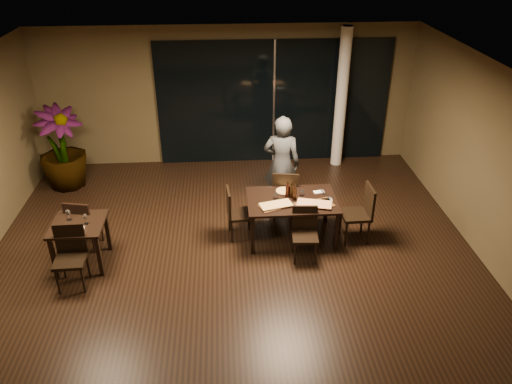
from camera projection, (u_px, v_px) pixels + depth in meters
The scene contains 31 objects.
ground at pixel (235, 267), 7.93m from camera, with size 8.00×8.00×0.00m, color black.
wall_back at pixel (227, 96), 10.72m from camera, with size 8.00×0.10×3.00m, color brown.
wall_right at pixel (504, 176), 7.44m from camera, with size 0.10×8.00×3.00m, color brown.
ceiling at pixel (230, 81), 6.46m from camera, with size 8.00×8.00×0.04m, color silver.
window_panel at pixel (274, 103), 10.78m from camera, with size 5.00×0.06×2.70m, color black.
column at pixel (341, 99), 10.52m from camera, with size 0.24×0.24×3.00m, color silver.
main_table at pixel (292, 203), 8.36m from camera, with size 1.50×1.00×0.75m.
side_table at pixel (79, 230), 7.74m from camera, with size 0.80×0.80×0.75m.
chair_main_far at pixel (285, 193), 8.92m from camera, with size 0.53×0.53×0.99m.
chair_main_near at pixel (305, 230), 7.98m from camera, with size 0.43×0.43×0.88m.
chair_main_left at pixel (235, 211), 8.45m from camera, with size 0.46×0.46×0.92m.
chair_main_right at pixel (361, 210), 8.38m from camera, with size 0.48×0.48×1.00m.
chair_side_far at pixel (82, 222), 8.13m from camera, with size 0.51×0.51×0.93m.
chair_side_near at pixel (70, 253), 7.37m from camera, with size 0.46×0.46×0.96m.
diner at pixel (282, 164), 9.12m from camera, with size 0.62×0.42×1.84m, color #303335.
potted_plant at pixel (62, 148), 9.92m from camera, with size 0.91×0.91×1.68m, color #184717.
pizza_board_left at pixel (276, 206), 8.12m from camera, with size 0.54×0.27×0.01m, color #412814.
pizza_board_right at pixel (314, 205), 8.15m from camera, with size 0.62×0.31×0.01m, color #492F17.
oblong_pizza_left at pixel (276, 205), 8.11m from camera, with size 0.50×0.23×0.02m, color maroon, non-canonical shape.
oblong_pizza_right at pixel (314, 204), 8.14m from camera, with size 0.54×0.25×0.02m, color maroon, non-canonical shape.
round_pizza at pixel (284, 191), 8.55m from camera, with size 0.27×0.27×0.01m, color #B12013.
bottle_a at pixel (287, 189), 8.31m from camera, with size 0.07×0.07×0.30m, color black, non-canonical shape.
bottle_b at pixel (295, 192), 8.24m from camera, with size 0.06×0.06×0.30m, color black, non-canonical shape.
bottle_c at pixel (291, 190), 8.31m from camera, with size 0.06×0.06×0.29m, color black, non-canonical shape.
tumbler_left at pixel (276, 196), 8.32m from camera, with size 0.07×0.07×0.08m, color white.
tumbler_right at pixel (302, 193), 8.42m from camera, with size 0.07×0.07×0.09m, color white.
napkin_near at pixel (327, 200), 8.29m from camera, with size 0.18×0.10×0.01m, color white.
napkin_far at pixel (319, 192), 8.53m from camera, with size 0.18×0.10×0.01m, color white.
wine_glass_a at pixel (68, 215), 7.72m from camera, with size 0.08×0.08×0.17m, color white, non-canonical shape.
wine_glass_b at pixel (86, 219), 7.63m from camera, with size 0.07×0.07×0.16m, color white, non-canonical shape.
side_napkin at pixel (78, 229), 7.52m from camera, with size 0.18×0.11×0.01m, color white.
Camera 1 is at (-0.10, -6.35, 4.91)m, focal length 35.00 mm.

